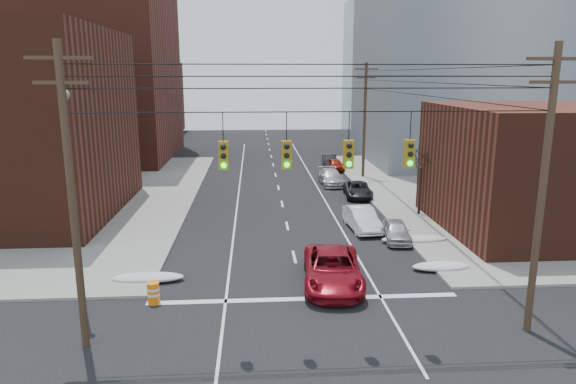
{
  "coord_description": "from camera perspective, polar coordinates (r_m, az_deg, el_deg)",
  "views": [
    {
      "loc": [
        -2.14,
        -14.84,
        9.84
      ],
      "look_at": [
        -0.14,
        15.06,
        3.0
      ],
      "focal_mm": 32.0,
      "sensor_mm": 36.0,
      "label": 1
    }
  ],
  "objects": [
    {
      "name": "bare_tree",
      "position": [
        37.52,
        14.46,
        0.89
      ],
      "size": [
        2.09,
        2.2,
        4.93
      ],
      "color": "black",
      "rests_on": "ground"
    },
    {
      "name": "lot_car_b",
      "position": [
        48.46,
        -19.45,
        1.48
      ],
      "size": [
        5.88,
        4.29,
        1.48
      ],
      "primitive_type": "imported",
      "rotation": [
        0.0,
        0.0,
        1.19
      ],
      "color": "#ACABB0",
      "rests_on": "sidewalk_nw"
    },
    {
      "name": "building_glass",
      "position": [
        88.78,
        13.66,
        13.26
      ],
      "size": [
        20.0,
        18.0,
        22.0
      ],
      "primitive_type": "cube",
      "color": "gray",
      "rests_on": "ground"
    },
    {
      "name": "parked_car_b",
      "position": [
        33.69,
        8.21,
        -2.96
      ],
      "size": [
        1.87,
        4.54,
        1.46
      ],
      "primitive_type": "imported",
      "rotation": [
        0.0,
        0.0,
        0.07
      ],
      "color": "white",
      "rests_on": "ground"
    },
    {
      "name": "traffic_signals",
      "position": [
        18.15,
        3.3,
        4.37
      ],
      "size": [
        17.0,
        0.42,
        2.02
      ],
      "color": "black",
      "rests_on": "ground"
    },
    {
      "name": "utility_pole_far",
      "position": [
        50.15,
        8.51,
        8.08
      ],
      "size": [
        2.2,
        0.28,
        11.0
      ],
      "color": "#473323",
      "rests_on": "ground"
    },
    {
      "name": "parked_car_a",
      "position": [
        31.85,
        11.93,
        -4.24
      ],
      "size": [
        1.86,
        3.82,
        1.25
      ],
      "primitive_type": "imported",
      "rotation": [
        0.0,
        0.0,
        -0.11
      ],
      "color": "silver",
      "rests_on": "ground"
    },
    {
      "name": "building_office",
      "position": [
        63.66,
        19.09,
        14.58
      ],
      "size": [
        22.0,
        20.0,
        25.0
      ],
      "primitive_type": "cube",
      "color": "gray",
      "rests_on": "ground"
    },
    {
      "name": "building_brick_tall",
      "position": [
        66.73,
        -23.96,
        16.24
      ],
      "size": [
        24.0,
        20.0,
        30.0
      ],
      "primitive_type": "cube",
      "color": "maroon",
      "rests_on": "ground"
    },
    {
      "name": "lot_car_d",
      "position": [
        43.26,
        -23.59,
        -0.14
      ],
      "size": [
        4.82,
        3.38,
        1.52
      ],
      "primitive_type": "imported",
      "rotation": [
        0.0,
        0.0,
        1.18
      ],
      "color": "silver",
      "rests_on": "sidewalk_nw"
    },
    {
      "name": "parked_car_e",
      "position": [
        54.28,
        5.28,
        3.03
      ],
      "size": [
        1.67,
        3.74,
        1.25
      ],
      "primitive_type": "imported",
      "rotation": [
        0.0,
        0.0,
        0.05
      ],
      "color": "maroon",
      "rests_on": "ground"
    },
    {
      "name": "parked_car_d",
      "position": [
        47.18,
        4.8,
        1.64
      ],
      "size": [
        2.09,
        4.87,
        1.4
      ],
      "primitive_type": "imported",
      "rotation": [
        0.0,
        0.0,
        0.03
      ],
      "color": "#BABABF",
      "rests_on": "ground"
    },
    {
      "name": "snow_nw",
      "position": [
        26.24,
        -15.31,
        -9.15
      ],
      "size": [
        3.5,
        1.08,
        0.42
      ],
      "primitive_type": "ellipsoid",
      "color": "silver",
      "rests_on": "ground"
    },
    {
      "name": "construction_barrel",
      "position": [
        23.72,
        -14.72,
        -10.76
      ],
      "size": [
        0.56,
        0.56,
        0.98
      ],
      "rotation": [
        0.0,
        0.0,
        -0.01
      ],
      "color": "orange",
      "rests_on": "ground"
    },
    {
      "name": "utility_pole_left",
      "position": [
        19.37,
        -22.9,
        -0.26
      ],
      "size": [
        2.2,
        0.28,
        11.0
      ],
      "color": "#473323",
      "rests_on": "ground"
    },
    {
      "name": "building_brick_far",
      "position": [
        92.07,
        -19.14,
        9.77
      ],
      "size": [
        22.0,
        18.0,
        12.0
      ],
      "primitive_type": "cube",
      "color": "#4D2217",
      "rests_on": "ground"
    },
    {
      "name": "street_light",
      "position": [
        22.51,
        -22.83,
        0.83
      ],
      "size": [
        0.44,
        0.44,
        9.32
      ],
      "color": "gray",
      "rests_on": "ground"
    },
    {
      "name": "snow_ne",
      "position": [
        27.86,
        16.62,
        -7.93
      ],
      "size": [
        3.0,
        1.08,
        0.42
      ],
      "primitive_type": "ellipsoid",
      "color": "silver",
      "rests_on": "ground"
    },
    {
      "name": "building_storefront",
      "position": [
        37.29,
        28.94,
        2.24
      ],
      "size": [
        16.0,
        12.0,
        8.0
      ],
      "primitive_type": "cube",
      "color": "#4D2217",
      "rests_on": "ground"
    },
    {
      "name": "lot_car_c",
      "position": [
        43.24,
        -23.17,
        -0.13
      ],
      "size": [
        5.52,
        3.58,
        1.49
      ],
      "primitive_type": "imported",
      "rotation": [
        0.0,
        0.0,
        1.89
      ],
      "color": "black",
      "rests_on": "sidewalk_nw"
    },
    {
      "name": "parked_car_c",
      "position": [
        42.65,
        7.76,
        0.26
      ],
      "size": [
        2.39,
        4.63,
        1.25
      ],
      "primitive_type": "imported",
      "rotation": [
        0.0,
        0.0,
        -0.07
      ],
      "color": "black",
      "rests_on": "ground"
    },
    {
      "name": "lot_car_a",
      "position": [
        43.43,
        -22.13,
        -0.09
      ],
      "size": [
        4.3,
        2.78,
        1.34
      ],
      "primitive_type": "imported",
      "rotation": [
        0.0,
        0.0,
        1.2
      ],
      "color": "silver",
      "rests_on": "sidewalk_nw"
    },
    {
      "name": "ground",
      "position": [
        17.93,
        3.91,
        -20.45
      ],
      "size": [
        160.0,
        160.0,
        0.0
      ],
      "primitive_type": "plane",
      "color": "black",
      "rests_on": "ground"
    },
    {
      "name": "utility_pole_right",
      "position": [
        21.16,
        26.45,
        0.45
      ],
      "size": [
        2.2,
        0.28,
        11.0
      ],
      "color": "#473323",
      "rests_on": "ground"
    },
    {
      "name": "parked_car_f",
      "position": [
        56.5,
        4.63,
        3.49
      ],
      "size": [
        1.73,
        4.22,
        1.36
      ],
      "primitive_type": "imported",
      "rotation": [
        0.0,
        0.0,
        -0.07
      ],
      "color": "black",
      "rests_on": "ground"
    },
    {
      "name": "snow_east_far",
      "position": [
        31.87,
        13.84,
        -5.12
      ],
      "size": [
        4.0,
        1.08,
        0.42
      ],
      "primitive_type": "ellipsoid",
      "color": "silver",
      "rests_on": "ground"
    },
    {
      "name": "red_pickup",
      "position": [
        24.83,
        4.98,
        -8.51
      ],
      "size": [
        3.22,
        6.08,
        1.63
      ],
      "primitive_type": "imported",
      "rotation": [
        0.0,
        0.0,
        -0.09
      ],
      "color": "maroon",
      "rests_on": "ground"
    }
  ]
}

